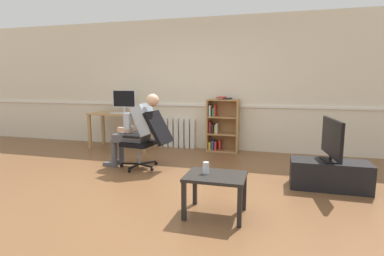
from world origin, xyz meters
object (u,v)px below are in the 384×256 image
Objects in this scene: computer_desk at (122,118)px; person_seated at (137,129)px; coffee_table at (216,181)px; imac_monitor at (124,100)px; tv_screen at (332,139)px; computer_mouse at (131,113)px; drinking_glass at (206,168)px; radiator at (176,133)px; tv_stand at (329,175)px; office_chair at (148,137)px; keyboard at (120,113)px; bookshelf at (221,126)px.

computer_desk is 1.62m from person_seated.
imac_monitor is at bearing 132.14° from coffee_table.
coffee_table is (-1.29, -1.20, -0.30)m from tv_screen.
imac_monitor is 0.66× the size of tv_screen.
tv_screen is at bearing 91.53° from person_seated.
drinking_glass is (2.19, -2.59, -0.27)m from computer_mouse.
radiator is (1.08, 0.39, -0.34)m from computer_desk.
tv_screen is (0.00, 0.00, 0.48)m from tv_stand.
imac_monitor is 0.41m from computer_mouse.
office_chair is 0.96× the size of tv_stand.
imac_monitor reaches higher than keyboard.
tv_stand is 7.95× the size of drinking_glass.
keyboard is at bearing -134.91° from person_seated.
coffee_table is at bearing -45.76° from keyboard.
person_seated reaches higher than computer_mouse.
computer_desk is at bearing 133.19° from coffee_table.
imac_monitor is at bearing 73.89° from computer_desk.
office_chair reaches higher than coffee_table.
keyboard is at bearing -174.87° from computer_mouse.
bookshelf is 1.93m from person_seated.
office_chair is 7.65× the size of drinking_glass.
person_seated is at bearing -90.00° from office_chair.
imac_monitor is 3.84m from coffee_table.
office_chair is 1.17× the size of tv_screen.
bookshelf reaches higher than tv_screen.
computer_mouse is at bearing 61.89° from tv_screen.
imac_monitor is 1.24× the size of keyboard.
bookshelf reaches higher than coffee_table.
tv_screen is at bearing -45.45° from bookshelf.
drinking_glass reaches higher than coffee_table.
person_seated reaches higher than tv_stand.
computer_desk is 2.51× the size of imac_monitor.
drinking_glass is at bearing -139.82° from tv_stand.
drinking_glass is (0.38, -3.00, -0.02)m from bookshelf.
computer_desk is 1.19m from radiator.
office_chair reaches higher than drinking_glass.
keyboard is 1.64m from office_chair.
tv_screen is (3.59, -1.40, -0.11)m from computer_mouse.
tv_stand is at bearing -45.47° from bookshelf.
person_seated is (0.71, -1.17, -0.12)m from computer_mouse.
keyboard reaches higher than coffee_table.
imac_monitor reaches higher than drinking_glass.
computer_desk is 1.61× the size of radiator.
bookshelf is 3.06m from coffee_table.
computer_desk is at bearing -106.11° from imac_monitor.
bookshelf reaches higher than tv_stand.
tv_screen is 1.30× the size of coffee_table.
coffee_table is at bearing -80.72° from bookshelf.
office_chair is 1.99m from coffee_table.
computer_mouse is 3.50m from coffee_table.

